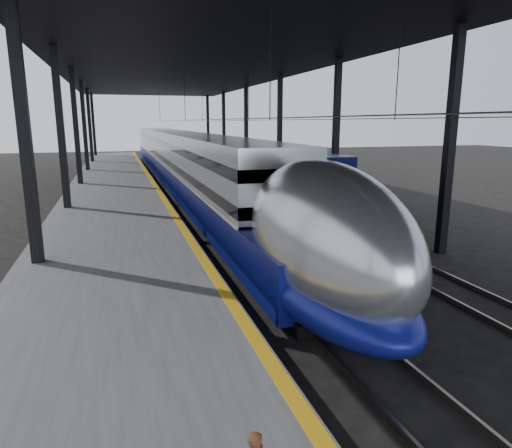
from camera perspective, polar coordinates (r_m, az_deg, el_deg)
name	(u,v)px	position (r m, az deg, el deg)	size (l,w,h in m)	color
ground	(257,334)	(12.14, 0.14, -13.61)	(160.00, 160.00, 0.00)	black
platform	(114,199)	(30.80, -17.32, 2.96)	(6.00, 80.00, 1.00)	#4C4C4F
yellow_strip	(158,190)	(30.82, -12.17, 4.21)	(0.30, 80.00, 0.01)	gold
rails	(234,200)	(31.81, -2.71, 3.05)	(6.52, 80.00, 0.16)	slate
canopy	(193,62)	(31.06, -7.83, 19.45)	(18.00, 75.00, 9.47)	black
tgv_train	(181,162)	(38.95, -9.31, 7.70)	(3.18, 65.20, 4.56)	silver
second_train	(217,156)	(48.90, -4.93, 8.48)	(2.68, 56.05, 3.69)	navy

